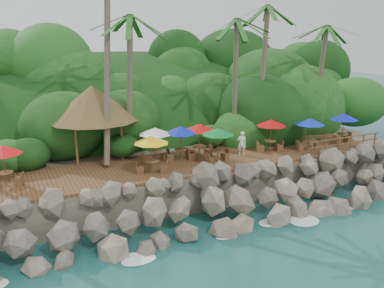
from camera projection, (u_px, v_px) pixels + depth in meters
name	position (u px, v px, depth m)	size (l,w,h in m)	color
ground	(241.00, 235.00, 22.11)	(140.00, 140.00, 0.00)	#19514F
land_base	(142.00, 143.00, 35.84)	(32.00, 25.20, 2.10)	gray
jungle_hill	(118.00, 135.00, 42.68)	(44.80, 28.00, 15.40)	#143811
seawall	(222.00, 201.00, 23.56)	(29.00, 4.00, 2.30)	gray
terrace	(192.00, 162.00, 26.79)	(26.00, 5.00, 0.20)	brown
jungle_foliage	(146.00, 158.00, 35.24)	(44.00, 16.00, 12.00)	#143811
foam_line	(238.00, 232.00, 22.37)	(25.20, 0.80, 0.06)	white
palapa	(92.00, 103.00, 26.89)	(5.71, 5.71, 4.60)	brown
dining_clusters	(212.00, 131.00, 26.61)	(24.34, 3.90, 2.19)	brown
railing	(345.00, 143.00, 28.72)	(6.10, 0.10, 1.00)	brown
waiter	(242.00, 143.00, 27.89)	(0.57, 0.38, 1.57)	white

